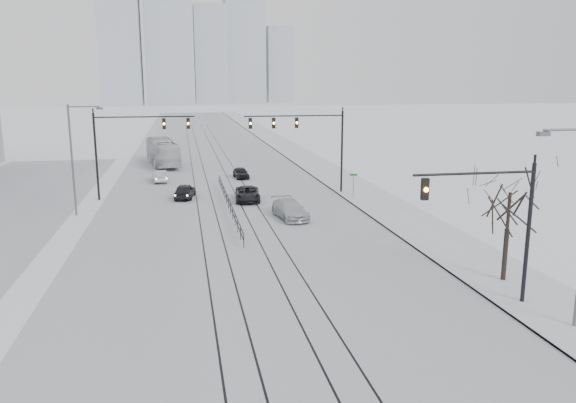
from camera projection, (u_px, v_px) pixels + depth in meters
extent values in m
plane|color=white|center=(301.00, 395.00, 19.56)|extent=(500.00, 500.00, 0.00)
cube|color=silver|center=(210.00, 162.00, 77.23)|extent=(22.00, 260.00, 0.02)
cube|color=silver|center=(306.00, 159.00, 79.67)|extent=(5.00, 260.00, 0.16)
cube|color=gray|center=(289.00, 159.00, 79.23)|extent=(0.10, 260.00, 0.12)
cube|color=black|center=(195.00, 189.00, 57.53)|extent=(0.10, 180.00, 0.01)
cube|color=black|center=(209.00, 188.00, 57.79)|extent=(0.10, 180.00, 0.01)
cube|color=black|center=(232.00, 187.00, 58.22)|extent=(0.10, 180.00, 0.01)
cube|color=black|center=(245.00, 187.00, 58.48)|extent=(0.10, 180.00, 0.01)
cube|color=#ABB2BC|center=(120.00, 45.00, 258.29)|extent=(18.00, 18.00, 55.00)
cube|color=#ABB2BC|center=(169.00, 28.00, 268.22)|extent=(22.00, 22.00, 72.00)
cube|color=#ABB2BC|center=(210.00, 55.00, 282.03)|extent=(16.00, 16.00, 48.00)
cube|color=#ABB2BC|center=(244.00, 41.00, 291.33)|extent=(20.00, 20.00, 64.00)
cube|color=#ABB2BC|center=(279.00, 65.00, 305.15)|extent=(14.00, 14.00, 40.00)
cylinder|color=black|center=(528.00, 235.00, 26.86)|extent=(0.20, 0.20, 7.00)
cylinder|color=black|center=(475.00, 173.00, 25.67)|extent=(6.00, 0.12, 0.12)
cube|color=black|center=(425.00, 189.00, 25.37)|extent=(0.32, 0.24, 1.00)
sphere|color=orange|center=(426.00, 190.00, 25.23)|extent=(0.22, 0.22, 0.22)
cylinder|color=black|center=(342.00, 153.00, 54.46)|extent=(0.20, 0.20, 8.00)
cylinder|color=black|center=(294.00, 116.00, 52.85)|extent=(9.50, 0.12, 0.12)
cube|color=black|center=(250.00, 123.00, 52.23)|extent=(0.32, 0.24, 1.00)
sphere|color=orange|center=(251.00, 123.00, 52.10)|extent=(0.22, 0.22, 0.22)
cube|color=black|center=(274.00, 123.00, 52.63)|extent=(0.32, 0.24, 1.00)
sphere|color=orange|center=(274.00, 123.00, 52.50)|extent=(0.22, 0.22, 0.22)
cube|color=black|center=(297.00, 123.00, 53.03)|extent=(0.32, 0.24, 1.00)
sphere|color=orange|center=(297.00, 123.00, 52.90)|extent=(0.22, 0.22, 0.22)
cylinder|color=black|center=(96.00, 157.00, 51.24)|extent=(0.20, 0.20, 8.00)
cylinder|color=black|center=(145.00, 117.00, 51.31)|extent=(9.00, 0.12, 0.12)
cube|color=black|center=(188.00, 123.00, 52.16)|extent=(0.32, 0.24, 1.00)
sphere|color=orange|center=(188.00, 124.00, 52.02)|extent=(0.22, 0.22, 0.22)
cube|color=black|center=(164.00, 124.00, 51.76)|extent=(0.32, 0.24, 1.00)
sphere|color=orange|center=(164.00, 124.00, 51.62)|extent=(0.22, 0.22, 0.22)
cylinder|color=#595B60|center=(570.00, 130.00, 22.76)|extent=(2.40, 0.10, 0.10)
cube|color=#595B60|center=(543.00, 134.00, 22.58)|extent=(0.50, 0.25, 0.18)
cylinder|color=#595B60|center=(72.00, 161.00, 45.19)|extent=(0.16, 0.16, 9.00)
cylinder|color=#595B60|center=(84.00, 107.00, 44.52)|extent=(2.40, 0.10, 0.10)
cube|color=#595B60|center=(100.00, 108.00, 44.77)|extent=(0.50, 0.25, 0.18)
cylinder|color=black|center=(505.00, 256.00, 30.30)|extent=(0.26, 0.26, 3.00)
cylinder|color=black|center=(508.00, 215.00, 29.83)|extent=(0.18, 0.18, 2.50)
cube|color=black|center=(228.00, 198.00, 48.20)|extent=(0.06, 24.00, 0.06)
cube|color=black|center=(228.00, 203.00, 48.28)|extent=(0.06, 24.00, 0.06)
cylinder|color=#595B60|center=(353.00, 186.00, 52.22)|extent=(0.06, 0.06, 2.40)
cube|color=#0C4C19|center=(354.00, 175.00, 51.99)|extent=(0.70, 0.04, 0.18)
imported|color=black|center=(185.00, 191.00, 52.61)|extent=(2.30, 4.29, 1.39)
imported|color=#B8B9C0|center=(160.00, 176.00, 61.32)|extent=(1.87, 4.11, 1.31)
imported|color=black|center=(248.00, 194.00, 51.47)|extent=(2.56, 4.88, 1.31)
imported|color=silver|center=(290.00, 210.00, 44.82)|extent=(2.67, 5.19, 1.44)
imported|color=black|center=(241.00, 173.00, 63.73)|extent=(1.75, 3.72, 1.23)
imported|color=silver|center=(163.00, 152.00, 73.55)|extent=(4.80, 12.53, 3.41)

